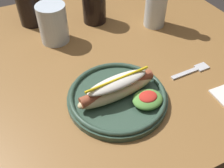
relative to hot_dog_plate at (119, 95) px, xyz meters
The scene contains 6 objects.
dining_table 0.23m from the hot_dog_plate, 98.77° to the left, with size 1.15×0.86×0.74m.
hot_dog_plate is the anchor object (origin of this frame).
fork 0.24m from the hot_dog_plate, ahead, with size 0.12×0.03×0.00m.
soda_cup 0.39m from the hot_dog_plate, 75.90° to the left, with size 0.08×0.08×0.13m, color black.
water_cup 0.33m from the hot_dog_plate, 101.29° to the left, with size 0.09×0.09×0.12m, color silver.
extra_cup 0.47m from the hot_dog_plate, 102.38° to the left, with size 0.09×0.09×0.13m, color black.
Camera 1 is at (-0.17, -0.57, 1.21)m, focal length 41.44 mm.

